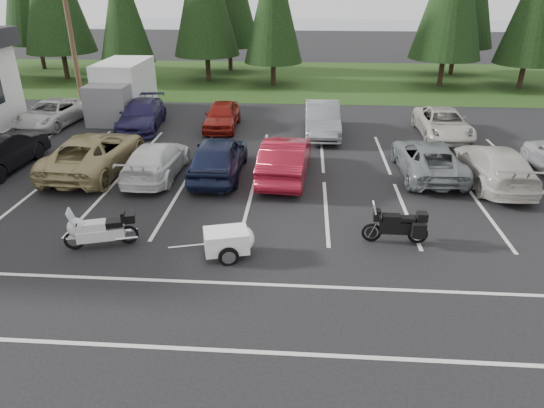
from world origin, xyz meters
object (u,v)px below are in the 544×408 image
(car_far_4, at_px, (443,123))
(cargo_trailer, at_px, (226,243))
(car_near_1, at_px, (1,151))
(car_near_6, at_px, (428,159))
(car_far_2, at_px, (222,115))
(car_near_5, at_px, (286,158))
(box_truck, at_px, (119,91))
(car_near_7, at_px, (493,165))
(car_near_2, at_px, (94,153))
(car_far_1, at_px, (141,115))
(car_near_4, at_px, (218,156))
(adventure_motorcycle, at_px, (396,223))
(touring_motorcycle, at_px, (100,227))
(car_near_3, at_px, (156,160))
(utility_pole, at_px, (70,30))
(car_far_0, at_px, (52,113))
(car_far_3, at_px, (322,119))

(car_far_4, bearing_deg, cargo_trailer, -126.79)
(car_near_1, xyz_separation_m, car_near_6, (17.29, 0.62, -0.10))
(car_far_2, bearing_deg, car_near_5, -61.69)
(box_truck, relative_size, car_far_2, 1.39)
(car_near_5, xyz_separation_m, car_far_2, (-3.60, 6.53, -0.12))
(car_near_6, xyz_separation_m, car_near_7, (2.29, -0.72, 0.05))
(car_near_7, bearing_deg, car_near_2, -2.09)
(car_near_7, distance_m, car_far_1, 16.92)
(car_near_4, xyz_separation_m, adventure_motorcycle, (6.15, -4.96, -0.15))
(touring_motorcycle, bearing_deg, car_near_5, 31.30)
(box_truck, height_order, car_near_1, box_truck)
(cargo_trailer, distance_m, adventure_motorcycle, 5.03)
(car_near_3, height_order, car_far_2, car_far_2)
(car_near_1, relative_size, cargo_trailer, 2.64)
(car_near_5, xyz_separation_m, car_far_1, (-7.77, 6.24, -0.10))
(car_near_4, relative_size, touring_motorcycle, 2.03)
(utility_pole, distance_m, car_near_3, 11.30)
(adventure_motorcycle, bearing_deg, car_near_3, 151.90)
(car_far_0, bearing_deg, car_near_1, -75.16)
(car_far_4, bearing_deg, car_far_0, 178.25)
(car_near_2, xyz_separation_m, adventure_motorcycle, (11.25, -5.11, -0.13))
(car_near_7, distance_m, car_far_4, 5.92)
(utility_pole, bearing_deg, cargo_trailer, -54.02)
(car_near_2, bearing_deg, car_near_1, 3.56)
(utility_pole, distance_m, car_far_3, 13.98)
(car_near_7, bearing_deg, car_far_3, -44.16)
(box_truck, height_order, car_far_0, box_truck)
(car_near_3, xyz_separation_m, car_near_5, (5.10, 0.24, 0.13))
(car_far_3, bearing_deg, car_near_1, -157.23)
(car_near_5, relative_size, car_far_3, 1.02)
(car_near_2, bearing_deg, car_near_4, -179.49)
(car_near_1, distance_m, car_near_4, 8.98)
(box_truck, height_order, car_near_4, box_truck)
(car_far_3, relative_size, cargo_trailer, 2.65)
(car_near_5, bearing_deg, car_far_1, -34.60)
(car_far_0, xyz_separation_m, adventure_motorcycle, (16.15, -11.42, -0.01))
(box_truck, xyz_separation_m, car_far_0, (-2.99, -2.10, -0.78))
(box_truck, xyz_separation_m, car_near_1, (-1.97, -8.50, -0.67))
(utility_pole, height_order, car_near_3, utility_pole)
(utility_pole, bearing_deg, car_far_0, -121.75)
(car_near_2, height_order, car_near_6, car_near_2)
(car_far_1, bearing_deg, car_near_7, -27.77)
(car_near_1, bearing_deg, car_near_4, -178.72)
(car_near_4, distance_m, car_near_7, 10.59)
(car_near_5, height_order, car_far_3, car_near_5)
(cargo_trailer, bearing_deg, touring_motorcycle, 160.44)
(box_truck, distance_m, car_far_0, 3.74)
(car_far_1, height_order, cargo_trailer, car_far_1)
(car_far_1, bearing_deg, car_near_2, -95.80)
(car_near_4, relative_size, adventure_motorcycle, 2.19)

